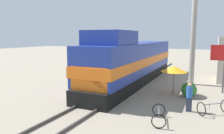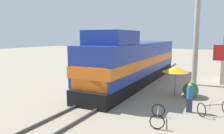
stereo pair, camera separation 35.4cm
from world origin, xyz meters
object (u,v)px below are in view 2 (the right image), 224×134
(vendor_umbrella, at_px, (176,69))
(bicycle, at_px, (214,109))
(bicycle_spare, at_px, (158,115))
(locomotive, at_px, (135,62))
(utility_pole, at_px, (197,21))
(person_bystander, at_px, (190,97))

(vendor_umbrella, height_order, bicycle, vendor_umbrella)
(vendor_umbrella, relative_size, bicycle_spare, 1.19)
(locomotive, height_order, utility_pole, utility_pole)
(person_bystander, bearing_deg, bicycle, 3.35)
(locomotive, height_order, bicycle_spare, locomotive)
(locomotive, xyz_separation_m, vendor_umbrella, (3.97, -2.52, -0.07))
(utility_pole, bearing_deg, person_bystander, -85.65)
(locomotive, height_order, person_bystander, locomotive)
(utility_pole, xyz_separation_m, person_bystander, (0.57, -7.46, -4.57))
(locomotive, height_order, bicycle, locomotive)
(vendor_umbrella, distance_m, bicycle_spare, 5.67)
(utility_pole, relative_size, person_bystander, 6.60)
(person_bystander, bearing_deg, bicycle_spare, -117.89)
(bicycle, relative_size, bicycle_spare, 0.96)
(utility_pole, height_order, person_bystander, utility_pole)
(locomotive, bearing_deg, utility_pole, 19.44)
(vendor_umbrella, bearing_deg, utility_pole, 78.91)
(locomotive, relative_size, bicycle, 10.03)
(locomotive, distance_m, vendor_umbrella, 4.70)
(locomotive, distance_m, person_bystander, 7.95)
(bicycle_spare, bearing_deg, locomotive, -75.23)
(person_bystander, bearing_deg, utility_pole, 94.35)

